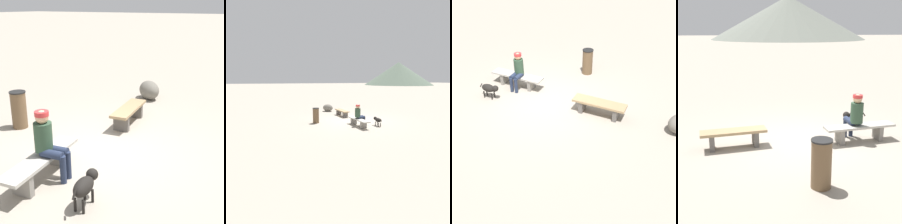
{
  "view_description": "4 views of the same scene",
  "coord_description": "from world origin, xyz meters",
  "views": [
    {
      "loc": [
        4.91,
        3.24,
        2.9
      ],
      "look_at": [
        -0.36,
        -0.01,
        0.75
      ],
      "focal_mm": 49.75,
      "sensor_mm": 36.0,
      "label": 1
    },
    {
      "loc": [
        11.31,
        -4.33,
        2.66
      ],
      "look_at": [
        0.38,
        -1.19,
        0.68
      ],
      "focal_mm": 30.59,
      "sensor_mm": 36.0,
      "label": 2
    },
    {
      "loc": [
        -4.76,
        6.19,
        4.98
      ],
      "look_at": [
        -1.39,
        1.13,
        0.8
      ],
      "focal_mm": 46.76,
      "sensor_mm": 36.0,
      "label": 3
    },
    {
      "loc": [
        -1.24,
        -7.45,
        2.83
      ],
      "look_at": [
        -0.18,
        0.56,
        0.6
      ],
      "focal_mm": 49.62,
      "sensor_mm": 36.0,
      "label": 4
    }
  ],
  "objects": [
    {
      "name": "ground",
      "position": [
        0.0,
        0.0,
        -0.03
      ],
      "size": [
        210.0,
        210.0,
        0.06
      ],
      "primitive_type": "cube",
      "color": "#9E9384"
    },
    {
      "name": "bench_left",
      "position": [
        -1.66,
        -0.31,
        0.31
      ],
      "size": [
        1.62,
        0.66,
        0.44
      ],
      "rotation": [
        0.0,
        0.0,
        0.15
      ],
      "color": "#605B56",
      "rests_on": "ground"
    },
    {
      "name": "bench_right",
      "position": [
        1.48,
        -0.3,
        0.31
      ],
      "size": [
        1.88,
        0.68,
        0.43
      ],
      "rotation": [
        0.0,
        0.0,
        0.15
      ],
      "color": "gray",
      "rests_on": "ground"
    },
    {
      "name": "seated_person",
      "position": [
        1.37,
        -0.23,
        0.71
      ],
      "size": [
        0.39,
        0.63,
        1.23
      ],
      "rotation": [
        0.0,
        0.0,
        0.18
      ],
      "color": "#2D4733",
      "rests_on": "ground"
    },
    {
      "name": "dog",
      "position": [
        1.7,
        0.79,
        0.35
      ],
      "size": [
        0.71,
        0.32,
        0.5
      ],
      "rotation": [
        0.0,
        0.0,
        3.29
      ],
      "color": "black",
      "rests_on": "ground"
    },
    {
      "name": "trash_bin",
      "position": [
        -0.01,
        -2.48,
        0.46
      ],
      "size": [
        0.4,
        0.4,
        0.92
      ],
      "color": "brown",
      "rests_on": "ground"
    },
    {
      "name": "boulder",
      "position": [
        -3.96,
        -0.82,
        0.29
      ],
      "size": [
        1.03,
        1.04,
        0.58
      ],
      "primitive_type": "ellipsoid",
      "rotation": [
        0.0,
        0.0,
        2.37
      ],
      "color": "#6B665B",
      "rests_on": "ground"
    },
    {
      "name": "distant_peak_2",
      "position": [
        -63.05,
        44.43,
        4.89
      ],
      "size": [
        29.09,
        29.09,
        9.79
      ],
      "primitive_type": "cone",
      "color": "#566656",
      "rests_on": "ground"
    }
  ]
}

